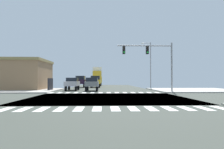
{
  "coord_description": "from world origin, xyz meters",
  "views": [
    {
      "loc": [
        -0.4,
        -19.29,
        1.62
      ],
      "look_at": [
        0.51,
        3.58,
        2.15
      ],
      "focal_mm": 34.65,
      "sensor_mm": 36.0,
      "label": 1
    }
  ],
  "objects_px": {
    "traffic_signal_mast": "(150,55)",
    "suv_crossing_1": "(81,81)",
    "sedan_farside_2": "(72,83)",
    "box_truck_trailing_1": "(97,76)",
    "street_lamp": "(149,61)",
    "sedan_middle_3": "(92,83)",
    "pickup_leading_1": "(95,81)"
  },
  "relations": [
    {
      "from": "suv_crossing_1",
      "to": "box_truck_trailing_1",
      "type": "xyz_separation_m",
      "value": [
        3.0,
        12.83,
        1.17
      ]
    },
    {
      "from": "traffic_signal_mast",
      "to": "sedan_middle_3",
      "type": "height_order",
      "value": "traffic_signal_mast"
    },
    {
      "from": "traffic_signal_mast",
      "to": "sedan_farside_2",
      "type": "height_order",
      "value": "traffic_signal_mast"
    },
    {
      "from": "street_lamp",
      "to": "sedan_middle_3",
      "type": "distance_m",
      "value": 13.01
    },
    {
      "from": "sedan_middle_3",
      "to": "street_lamp",
      "type": "bearing_deg",
      "value": -141.92
    },
    {
      "from": "suv_crossing_1",
      "to": "sedan_middle_3",
      "type": "xyz_separation_m",
      "value": [
        3.0,
        -13.49,
        -0.28
      ]
    },
    {
      "from": "street_lamp",
      "to": "box_truck_trailing_1",
      "type": "distance_m",
      "value": 21.19
    },
    {
      "from": "traffic_signal_mast",
      "to": "suv_crossing_1",
      "type": "bearing_deg",
      "value": 121.12
    },
    {
      "from": "traffic_signal_mast",
      "to": "sedan_farside_2",
      "type": "distance_m",
      "value": 12.34
    },
    {
      "from": "street_lamp",
      "to": "pickup_leading_1",
      "type": "height_order",
      "value": "street_lamp"
    },
    {
      "from": "sedan_middle_3",
      "to": "pickup_leading_1",
      "type": "bearing_deg",
      "value": -90.0
    },
    {
      "from": "street_lamp",
      "to": "sedan_middle_3",
      "type": "height_order",
      "value": "street_lamp"
    },
    {
      "from": "traffic_signal_mast",
      "to": "box_truck_trailing_1",
      "type": "distance_m",
      "value": 31.12
    },
    {
      "from": "pickup_leading_1",
      "to": "sedan_middle_3",
      "type": "distance_m",
      "value": 13.43
    },
    {
      "from": "box_truck_trailing_1",
      "to": "sedan_middle_3",
      "type": "distance_m",
      "value": 26.36
    },
    {
      "from": "traffic_signal_mast",
      "to": "sedan_middle_3",
      "type": "distance_m",
      "value": 9.09
    },
    {
      "from": "traffic_signal_mast",
      "to": "street_lamp",
      "type": "relative_size",
      "value": 0.84
    },
    {
      "from": "sedan_farside_2",
      "to": "traffic_signal_mast",
      "type": "bearing_deg",
      "value": 152.06
    },
    {
      "from": "street_lamp",
      "to": "traffic_signal_mast",
      "type": "bearing_deg",
      "value": -101.51
    },
    {
      "from": "suv_crossing_1",
      "to": "pickup_leading_1",
      "type": "distance_m",
      "value": 3.0
    },
    {
      "from": "box_truck_trailing_1",
      "to": "sedan_farside_2",
      "type": "bearing_deg",
      "value": 83.05
    },
    {
      "from": "suv_crossing_1",
      "to": "traffic_signal_mast",
      "type": "bearing_deg",
      "value": 121.12
    },
    {
      "from": "traffic_signal_mast",
      "to": "suv_crossing_1",
      "type": "xyz_separation_m",
      "value": [
        -10.45,
        17.31,
        -3.24
      ]
    },
    {
      "from": "street_lamp",
      "to": "pickup_leading_1",
      "type": "xyz_separation_m",
      "value": [
        -9.8,
        5.76,
        -3.62
      ]
    },
    {
      "from": "sedan_farside_2",
      "to": "suv_crossing_1",
      "type": "distance_m",
      "value": 11.77
    },
    {
      "from": "suv_crossing_1",
      "to": "pickup_leading_1",
      "type": "bearing_deg",
      "value": 178.93
    },
    {
      "from": "traffic_signal_mast",
      "to": "pickup_leading_1",
      "type": "bearing_deg",
      "value": 113.36
    },
    {
      "from": "street_lamp",
      "to": "sedan_middle_3",
      "type": "xyz_separation_m",
      "value": [
        -9.8,
        -7.67,
        -3.79
      ]
    },
    {
      "from": "sedan_farside_2",
      "to": "pickup_leading_1",
      "type": "relative_size",
      "value": 0.84
    },
    {
      "from": "box_truck_trailing_1",
      "to": "sedan_middle_3",
      "type": "relative_size",
      "value": 1.67
    },
    {
      "from": "suv_crossing_1",
      "to": "pickup_leading_1",
      "type": "relative_size",
      "value": 0.9
    },
    {
      "from": "street_lamp",
      "to": "suv_crossing_1",
      "type": "relative_size",
      "value": 1.79
    }
  ]
}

